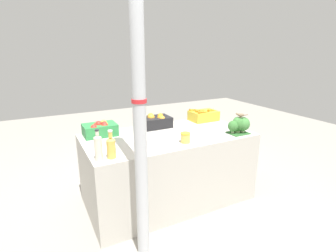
{
  "coord_description": "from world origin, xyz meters",
  "views": [
    {
      "loc": [
        -1.28,
        -2.46,
        1.72
      ],
      "look_at": [
        0.0,
        0.0,
        0.9
      ],
      "focal_mm": 28.0,
      "sensor_mm": 36.0,
      "label": 1
    }
  ],
  "objects_px": {
    "broccoli_pile": "(239,125)",
    "juice_bottle_golden": "(111,147)",
    "sparrow_bird": "(240,115)",
    "apple_crate": "(100,129)",
    "juice_bottle_cloudy": "(98,147)",
    "support_pole": "(139,106)",
    "orange_crate": "(156,121)",
    "carrot_crate": "(203,115)",
    "pickle_jar": "(185,138)"
  },
  "relations": [
    {
      "from": "apple_crate",
      "to": "orange_crate",
      "type": "height_order",
      "value": "orange_crate"
    },
    {
      "from": "broccoli_pile",
      "to": "sparrow_bird",
      "type": "xyz_separation_m",
      "value": [
        -0.01,
        -0.02,
        0.12
      ]
    },
    {
      "from": "apple_crate",
      "to": "broccoli_pile",
      "type": "bearing_deg",
      "value": -24.43
    },
    {
      "from": "apple_crate",
      "to": "juice_bottle_cloudy",
      "type": "relative_size",
      "value": 1.28
    },
    {
      "from": "carrot_crate",
      "to": "broccoli_pile",
      "type": "xyz_separation_m",
      "value": [
        0.04,
        -0.64,
        0.03
      ]
    },
    {
      "from": "apple_crate",
      "to": "juice_bottle_golden",
      "type": "bearing_deg",
      "value": -95.48
    },
    {
      "from": "orange_crate",
      "to": "pickle_jar",
      "type": "distance_m",
      "value": 0.64
    },
    {
      "from": "orange_crate",
      "to": "juice_bottle_golden",
      "type": "bearing_deg",
      "value": -137.85
    },
    {
      "from": "juice_bottle_cloudy",
      "to": "pickle_jar",
      "type": "xyz_separation_m",
      "value": [
        0.89,
        0.04,
        -0.07
      ]
    },
    {
      "from": "juice_bottle_cloudy",
      "to": "juice_bottle_golden",
      "type": "bearing_deg",
      "value": 0.0
    },
    {
      "from": "juice_bottle_golden",
      "to": "orange_crate",
      "type": "bearing_deg",
      "value": 42.15
    },
    {
      "from": "pickle_jar",
      "to": "carrot_crate",
      "type": "bearing_deg",
      "value": 43.78
    },
    {
      "from": "broccoli_pile",
      "to": "juice_bottle_golden",
      "type": "distance_m",
      "value": 1.47
    },
    {
      "from": "carrot_crate",
      "to": "broccoli_pile",
      "type": "bearing_deg",
      "value": -86.64
    },
    {
      "from": "carrot_crate",
      "to": "sparrow_bird",
      "type": "height_order",
      "value": "sparrow_bird"
    },
    {
      "from": "apple_crate",
      "to": "orange_crate",
      "type": "relative_size",
      "value": 1.0
    },
    {
      "from": "juice_bottle_cloudy",
      "to": "juice_bottle_golden",
      "type": "distance_m",
      "value": 0.11
    },
    {
      "from": "carrot_crate",
      "to": "juice_bottle_golden",
      "type": "relative_size",
      "value": 1.39
    },
    {
      "from": "apple_crate",
      "to": "juice_bottle_golden",
      "type": "relative_size",
      "value": 1.39
    },
    {
      "from": "apple_crate",
      "to": "carrot_crate",
      "type": "height_order",
      "value": "same"
    },
    {
      "from": "juice_bottle_golden",
      "to": "pickle_jar",
      "type": "distance_m",
      "value": 0.78
    },
    {
      "from": "carrot_crate",
      "to": "sparrow_bird",
      "type": "bearing_deg",
      "value": -87.3
    },
    {
      "from": "support_pole",
      "to": "juice_bottle_cloudy",
      "type": "relative_size",
      "value": 9.48
    },
    {
      "from": "orange_crate",
      "to": "juice_bottle_golden",
      "type": "relative_size",
      "value": 1.39
    },
    {
      "from": "carrot_crate",
      "to": "support_pole",
      "type": "bearing_deg",
      "value": -142.38
    },
    {
      "from": "support_pole",
      "to": "orange_crate",
      "type": "distance_m",
      "value": 1.24
    },
    {
      "from": "broccoli_pile",
      "to": "pickle_jar",
      "type": "relative_size",
      "value": 2.4
    },
    {
      "from": "support_pole",
      "to": "orange_crate",
      "type": "relative_size",
      "value": 7.44
    },
    {
      "from": "support_pole",
      "to": "juice_bottle_golden",
      "type": "bearing_deg",
      "value": 114.67
    },
    {
      "from": "apple_crate",
      "to": "juice_bottle_golden",
      "type": "distance_m",
      "value": 0.67
    },
    {
      "from": "apple_crate",
      "to": "orange_crate",
      "type": "xyz_separation_m",
      "value": [
        0.68,
        0.0,
        0.0
      ]
    },
    {
      "from": "juice_bottle_cloudy",
      "to": "sparrow_bird",
      "type": "relative_size",
      "value": 2.43
    },
    {
      "from": "support_pole",
      "to": "orange_crate",
      "type": "bearing_deg",
      "value": 59.12
    },
    {
      "from": "juice_bottle_cloudy",
      "to": "sparrow_bird",
      "type": "distance_m",
      "value": 1.58
    },
    {
      "from": "juice_bottle_golden",
      "to": "sparrow_bird",
      "type": "distance_m",
      "value": 1.47
    },
    {
      "from": "orange_crate",
      "to": "sparrow_bird",
      "type": "distance_m",
      "value": 0.99
    },
    {
      "from": "orange_crate",
      "to": "juice_bottle_cloudy",
      "type": "distance_m",
      "value": 1.09
    },
    {
      "from": "carrot_crate",
      "to": "pickle_jar",
      "type": "distance_m",
      "value": 0.92
    },
    {
      "from": "support_pole",
      "to": "apple_crate",
      "type": "bearing_deg",
      "value": 94.82
    },
    {
      "from": "apple_crate",
      "to": "sparrow_bird",
      "type": "height_order",
      "value": "sparrow_bird"
    },
    {
      "from": "juice_bottle_golden",
      "to": "sparrow_bird",
      "type": "height_order",
      "value": "juice_bottle_golden"
    },
    {
      "from": "carrot_crate",
      "to": "sparrow_bird",
      "type": "distance_m",
      "value": 0.67
    },
    {
      "from": "apple_crate",
      "to": "carrot_crate",
      "type": "distance_m",
      "value": 1.37
    },
    {
      "from": "support_pole",
      "to": "broccoli_pile",
      "type": "bearing_deg",
      "value": 14.86
    },
    {
      "from": "support_pole",
      "to": "juice_bottle_cloudy",
      "type": "distance_m",
      "value": 0.57
    },
    {
      "from": "support_pole",
      "to": "apple_crate",
      "type": "xyz_separation_m",
      "value": [
        -0.08,
        0.99,
        -0.44
      ]
    },
    {
      "from": "support_pole",
      "to": "sparrow_bird",
      "type": "relative_size",
      "value": 23.01
    },
    {
      "from": "support_pole",
      "to": "sparrow_bird",
      "type": "distance_m",
      "value": 1.39
    },
    {
      "from": "support_pole",
      "to": "broccoli_pile",
      "type": "xyz_separation_m",
      "value": [
        1.33,
        0.35,
        -0.42
      ]
    },
    {
      "from": "juice_bottle_golden",
      "to": "support_pole",
      "type": "bearing_deg",
      "value": -65.33
    }
  ]
}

